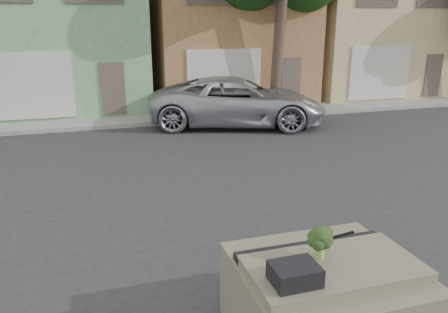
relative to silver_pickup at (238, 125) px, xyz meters
name	(u,v)px	position (x,y,z in m)	size (l,w,h in m)	color
ground_plane	(240,231)	(-2.78, -8.26, 0.00)	(120.00, 120.00, 0.00)	#303033
sidewalk	(154,116)	(-2.78, 2.24, 0.07)	(40.00, 3.00, 0.15)	gray
townhouse_mint	(57,20)	(-6.28, 6.24, 3.77)	(7.20, 8.20, 7.55)	#7AAE7C
townhouse_tan	(221,20)	(1.22, 6.24, 3.77)	(7.20, 8.20, 7.55)	#9E6D44
townhouse_beige	(354,21)	(8.72, 6.24, 3.77)	(7.20, 8.20, 7.55)	#CAB57D
silver_pickup	(238,125)	(0.00, 0.00, 0.00)	(2.94, 6.38, 1.77)	#ABACB4
tree_near	(279,7)	(2.22, 1.54, 4.25)	(4.40, 4.00, 8.50)	#173F14
car_dashboard	(324,300)	(-2.78, -11.26, 0.56)	(2.00, 1.80, 1.12)	#716853
instrument_hump	(295,274)	(-3.36, -11.61, 1.22)	(0.48, 0.38, 0.20)	black
wiper_arm	(332,238)	(-2.50, -10.88, 1.13)	(0.70, 0.03, 0.02)	black
broccoli	(320,242)	(-2.87, -11.25, 1.31)	(0.32, 0.32, 0.39)	#203515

